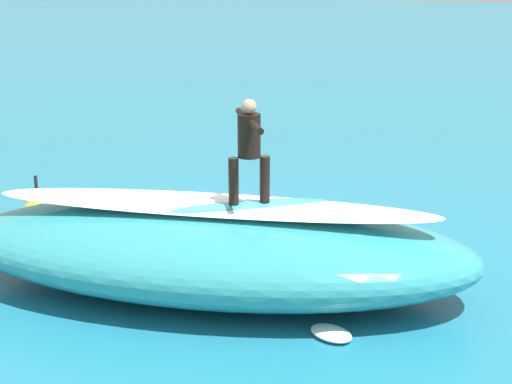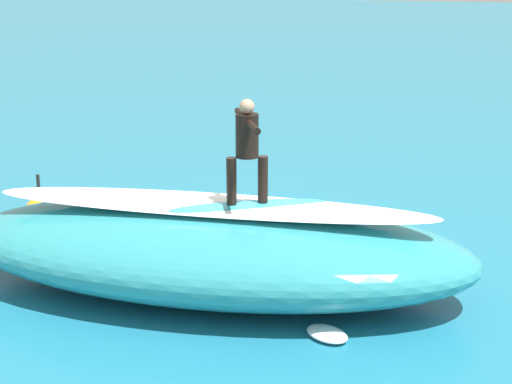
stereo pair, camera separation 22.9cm
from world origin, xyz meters
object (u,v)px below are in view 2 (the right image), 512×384
object	(u,v)px
surfboard_paddling	(263,222)
surfer_paddling	(257,213)
surfboard_riding	(247,206)
surfer_riding	(247,143)
buoy_marker	(41,214)

from	to	relation	value
surfboard_paddling	surfer_paddling	distance (m)	0.20
surfer_paddling	surfboard_paddling	bearing A→B (deg)	0.00
surfboard_riding	surfer_riding	distance (m)	0.90
surfboard_riding	buoy_marker	xyz separation A→B (m)	(4.11, -1.87, -1.00)
buoy_marker	surfer_riding	bearing A→B (deg)	155.54
surfboard_riding	surfer_riding	xyz separation A→B (m)	(0.00, -0.00, 0.90)
surfboard_riding	surfboard_paddling	bearing A→B (deg)	-106.14
surfboard_riding	buoy_marker	world-z (taller)	surfboard_riding
surfer_riding	surfboard_paddling	size ratio (longest dim) A/B	0.68
surfer_riding	surfer_paddling	size ratio (longest dim) A/B	0.96
surfboard_paddling	buoy_marker	world-z (taller)	buoy_marker
surfer_paddling	buoy_marker	size ratio (longest dim) A/B	1.51
surfer_riding	buoy_marker	xyz separation A→B (m)	(4.11, -1.87, -1.90)
surfboard_paddling	buoy_marker	size ratio (longest dim) A/B	2.14
surfboard_paddling	buoy_marker	xyz separation A→B (m)	(3.71, 1.16, 0.27)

